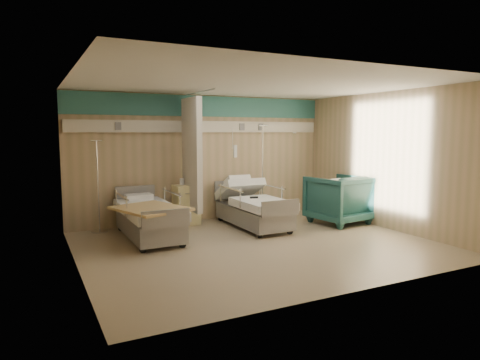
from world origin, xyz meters
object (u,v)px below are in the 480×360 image
visitor_armchair (339,199)px  iv_stand_right (262,199)px  bedside_cabinet (186,205)px  bed_left (149,222)px  iv_stand_left (99,213)px  bed_right (253,212)px

visitor_armchair → iv_stand_right: size_ratio=0.54×
iv_stand_right → bedside_cabinet: bearing=177.6°
bedside_cabinet → iv_stand_right: bearing=-2.4°
bedside_cabinet → visitor_armchair: bearing=-25.0°
bed_left → bedside_cabinet: 1.39m
iv_stand_right → iv_stand_left: 3.64m
bed_left → bedside_cabinet: size_ratio=2.54×
bedside_cabinet → iv_stand_left: iv_stand_left is taller
visitor_armchair → iv_stand_right: (-1.16, 1.32, -0.09)m
bedside_cabinet → iv_stand_right: (1.84, -0.08, 0.01)m
bed_right → iv_stand_left: size_ratio=1.18×
iv_stand_right → iv_stand_left: (-3.64, 0.16, -0.07)m
visitor_armchair → iv_stand_left: iv_stand_left is taller
bed_left → bedside_cabinet: bearing=40.6°
bedside_cabinet → visitor_armchair: 3.31m
iv_stand_left → visitor_armchair: bearing=-17.1°
bedside_cabinet → bed_right: bearing=-38.0°
iv_stand_left → bedside_cabinet: bearing=-2.5°
bed_left → visitor_armchair: size_ratio=1.87×
bed_right → visitor_armchair: size_ratio=1.87×
bed_right → bed_left: 2.20m
bedside_cabinet → iv_stand_right: iv_stand_right is taller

